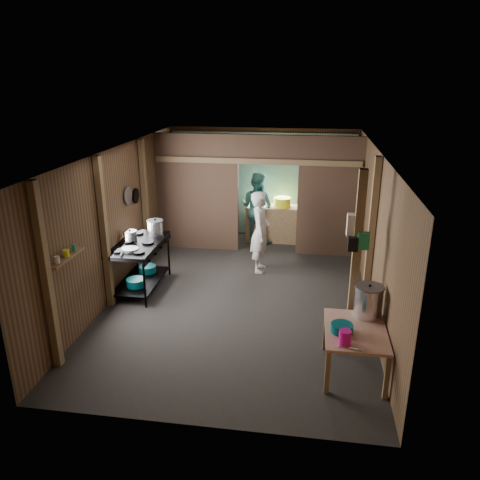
% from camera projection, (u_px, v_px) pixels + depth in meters
% --- Properties ---
extents(floor, '(4.50, 7.00, 0.00)m').
position_uv_depth(floor, '(242.00, 293.00, 8.64)').
color(floor, black).
rests_on(floor, ground).
extents(ceiling, '(4.50, 7.00, 0.00)m').
position_uv_depth(ceiling, '(242.00, 151.00, 7.76)').
color(ceiling, '#413E3C').
rests_on(ceiling, ground).
extents(wall_back, '(4.50, 0.00, 2.60)m').
position_uv_depth(wall_back, '(262.00, 182.00, 11.46)').
color(wall_back, brown).
rests_on(wall_back, ground).
extents(wall_front, '(4.50, 0.00, 2.60)m').
position_uv_depth(wall_front, '(194.00, 326.00, 4.94)').
color(wall_front, brown).
rests_on(wall_front, ground).
extents(wall_left, '(0.00, 7.00, 2.60)m').
position_uv_depth(wall_left, '(119.00, 220.00, 8.51)').
color(wall_left, brown).
rests_on(wall_left, ground).
extents(wall_right, '(0.00, 7.00, 2.60)m').
position_uv_depth(wall_right, '(374.00, 232.00, 7.89)').
color(wall_right, brown).
rests_on(wall_right, ground).
extents(partition_left, '(1.85, 0.10, 2.60)m').
position_uv_depth(partition_left, '(197.00, 193.00, 10.43)').
color(partition_left, '#503829').
rests_on(partition_left, floor).
extents(partition_right, '(1.35, 0.10, 2.60)m').
position_uv_depth(partition_right, '(329.00, 198.00, 10.03)').
color(partition_right, '#503829').
rests_on(partition_right, floor).
extents(partition_header, '(1.30, 0.10, 0.60)m').
position_uv_depth(partition_header, '(269.00, 149.00, 9.88)').
color(partition_header, '#503829').
rests_on(partition_header, wall_back).
extents(turquoise_panel, '(4.40, 0.06, 2.50)m').
position_uv_depth(turquoise_panel, '(262.00, 185.00, 11.42)').
color(turquoise_panel, '#6BA8A5').
rests_on(turquoise_panel, wall_back).
extents(back_counter, '(1.20, 0.50, 0.85)m').
position_uv_depth(back_counter, '(272.00, 223.00, 11.20)').
color(back_counter, '#897052').
rests_on(back_counter, floor).
extents(wall_clock, '(0.20, 0.03, 0.20)m').
position_uv_depth(wall_clock, '(273.00, 158.00, 11.13)').
color(wall_clock, silver).
rests_on(wall_clock, wall_back).
extents(post_left_a, '(0.10, 0.12, 2.60)m').
position_uv_depth(post_left_a, '(47.00, 279.00, 6.08)').
color(post_left_a, '#897052').
rests_on(post_left_a, floor).
extents(post_left_b, '(0.10, 0.12, 2.60)m').
position_uv_depth(post_left_b, '(104.00, 234.00, 7.76)').
color(post_left_b, '#897052').
rests_on(post_left_b, floor).
extents(post_left_c, '(0.10, 0.12, 2.60)m').
position_uv_depth(post_left_c, '(145.00, 203.00, 9.62)').
color(post_left_c, '#897052').
rests_on(post_left_c, floor).
extents(post_right, '(0.10, 0.12, 2.60)m').
position_uv_depth(post_right, '(371.00, 235.00, 7.71)').
color(post_right, '#897052').
rests_on(post_right, floor).
extents(post_free, '(0.12, 0.12, 2.60)m').
position_uv_depth(post_free, '(356.00, 259.00, 6.73)').
color(post_free, '#897052').
rests_on(post_free, floor).
extents(cross_beam, '(4.40, 0.12, 0.12)m').
position_uv_depth(cross_beam, '(256.00, 161.00, 9.95)').
color(cross_beam, '#897052').
rests_on(cross_beam, wall_left).
extents(pan_lid_big, '(0.03, 0.34, 0.34)m').
position_uv_depth(pan_lid_big, '(128.00, 196.00, 8.76)').
color(pan_lid_big, slate).
rests_on(pan_lid_big, wall_left).
extents(pan_lid_small, '(0.03, 0.30, 0.30)m').
position_uv_depth(pan_lid_small, '(136.00, 196.00, 9.17)').
color(pan_lid_small, black).
rests_on(pan_lid_small, wall_left).
extents(wall_shelf, '(0.14, 0.80, 0.03)m').
position_uv_depth(wall_shelf, '(67.00, 257.00, 6.51)').
color(wall_shelf, '#897052').
rests_on(wall_shelf, wall_left).
extents(jar_white, '(0.07, 0.07, 0.10)m').
position_uv_depth(jar_white, '(57.00, 260.00, 6.26)').
color(jar_white, silver).
rests_on(jar_white, wall_shelf).
extents(jar_yellow, '(0.08, 0.08, 0.10)m').
position_uv_depth(jar_yellow, '(66.00, 253.00, 6.49)').
color(jar_yellow, '#F7FC25').
rests_on(jar_yellow, wall_shelf).
extents(jar_green, '(0.06, 0.06, 0.10)m').
position_uv_depth(jar_green, '(74.00, 248.00, 6.69)').
color(jar_green, '#208F53').
rests_on(jar_green, wall_shelf).
extents(bag_white, '(0.22, 0.15, 0.32)m').
position_uv_depth(bag_white, '(355.00, 225.00, 6.65)').
color(bag_white, silver).
rests_on(bag_white, post_free).
extents(bag_green, '(0.16, 0.12, 0.24)m').
position_uv_depth(bag_green, '(363.00, 241.00, 6.56)').
color(bag_green, '#208F53').
rests_on(bag_green, post_free).
extents(bag_black, '(0.14, 0.10, 0.20)m').
position_uv_depth(bag_black, '(353.00, 244.00, 6.58)').
color(bag_black, black).
rests_on(bag_black, post_free).
extents(gas_range, '(0.79, 1.54, 0.91)m').
position_uv_depth(gas_range, '(140.00, 266.00, 8.65)').
color(gas_range, black).
rests_on(gas_range, floor).
extents(prep_table, '(0.80, 1.09, 0.65)m').
position_uv_depth(prep_table, '(354.00, 351.00, 6.25)').
color(prep_table, tan).
rests_on(prep_table, floor).
extents(stove_pot_large, '(0.38, 0.38, 0.31)m').
position_uv_depth(stove_pot_large, '(155.00, 228.00, 8.89)').
color(stove_pot_large, silver).
rests_on(stove_pot_large, gas_range).
extents(stove_pot_med, '(0.26, 0.26, 0.22)m').
position_uv_depth(stove_pot_med, '(130.00, 237.00, 8.55)').
color(stove_pot_med, silver).
rests_on(stove_pot_med, gas_range).
extents(frying_pan, '(0.40, 0.56, 0.07)m').
position_uv_depth(frying_pan, '(130.00, 249.00, 8.11)').
color(frying_pan, slate).
rests_on(frying_pan, gas_range).
extents(blue_tub_front, '(0.34, 0.34, 0.14)m').
position_uv_depth(blue_tub_front, '(136.00, 282.00, 8.47)').
color(blue_tub_front, '#054E57').
rests_on(blue_tub_front, gas_range).
extents(blue_tub_back, '(0.33, 0.33, 0.13)m').
position_uv_depth(blue_tub_back, '(147.00, 269.00, 9.06)').
color(blue_tub_back, '#054E57').
rests_on(blue_tub_back, gas_range).
extents(stock_pot, '(0.43, 0.43, 0.47)m').
position_uv_depth(stock_pot, '(368.00, 302.00, 6.43)').
color(stock_pot, silver).
rests_on(stock_pot, prep_table).
extents(wash_basin, '(0.29, 0.29, 0.11)m').
position_uv_depth(wash_basin, '(342.00, 328.00, 6.07)').
color(wash_basin, '#054E57').
rests_on(wash_basin, prep_table).
extents(pink_bucket, '(0.18, 0.18, 0.18)m').
position_uv_depth(pink_bucket, '(345.00, 337.00, 5.79)').
color(pink_bucket, '#E41297').
rests_on(pink_bucket, prep_table).
extents(knife, '(0.30, 0.10, 0.01)m').
position_uv_depth(knife, '(350.00, 348.00, 5.71)').
color(knife, silver).
rests_on(knife, prep_table).
extents(yellow_tub, '(0.39, 0.39, 0.22)m').
position_uv_depth(yellow_tub, '(282.00, 202.00, 10.99)').
color(yellow_tub, '#F7FC25').
rests_on(yellow_tub, back_counter).
extents(cook, '(0.41, 0.61, 1.65)m').
position_uv_depth(cook, '(260.00, 232.00, 9.35)').
color(cook, silver).
rests_on(cook, floor).
extents(worker_back, '(1.00, 0.91, 1.68)m').
position_uv_depth(worker_back, '(257.00, 207.00, 11.00)').
color(worker_back, teal).
rests_on(worker_back, floor).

